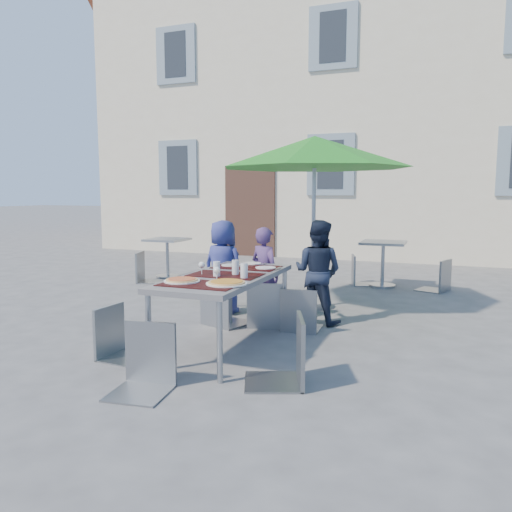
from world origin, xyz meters
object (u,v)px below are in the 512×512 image
at_px(chair_2, 301,283).
at_px(cafe_table_1, 383,256).
at_px(chair_1, 267,276).
at_px(chair_4, 287,309).
at_px(bg_chair_r_0, 218,250).
at_px(child_0, 223,267).
at_px(pizza_near_left, 182,280).
at_px(patio_umbrella, 315,154).
at_px(bg_chair_r_1, 440,256).
at_px(pizza_near_right, 227,283).
at_px(cafe_table_0, 167,251).
at_px(chair_3, 116,301).
at_px(dining_table, 226,280).
at_px(bg_chair_l_0, 145,249).
at_px(bg_chair_l_1, 360,252).
at_px(child_2, 318,272).
at_px(child_1, 265,274).
at_px(chair_0, 221,274).
at_px(chair_5, 144,317).

relative_size(chair_2, cafe_table_1, 1.24).
bearing_deg(chair_1, chair_2, -5.11).
relative_size(chair_4, bg_chair_r_0, 1.08).
bearing_deg(child_0, pizza_near_left, 112.88).
height_order(patio_umbrella, bg_chair_r_1, patio_umbrella).
bearing_deg(pizza_near_right, pizza_near_left, -175.86).
relative_size(pizza_near_right, cafe_table_1, 0.49).
bearing_deg(chair_1, cafe_table_0, 138.35).
relative_size(pizza_near_right, patio_umbrella, 0.15).
xyz_separation_m(chair_3, patio_umbrella, (1.20, 2.72, 1.53)).
distance_m(pizza_near_right, chair_4, 0.68).
bearing_deg(dining_table, patio_umbrella, 80.53).
height_order(bg_chair_l_0, bg_chair_l_1, bg_chair_l_0).
relative_size(chair_3, chair_4, 0.88).
relative_size(child_0, child_2, 0.98).
bearing_deg(child_0, cafe_table_1, -114.17).
xyz_separation_m(bg_chair_r_0, bg_chair_l_1, (2.30, 0.77, -0.01)).
relative_size(pizza_near_left, chair_2, 0.35).
relative_size(child_0, child_1, 1.05).
xyz_separation_m(child_2, chair_0, (-1.02, -0.54, -0.00)).
height_order(dining_table, chair_4, chair_4).
bearing_deg(cafe_table_0, child_0, -45.01).
relative_size(child_2, bg_chair_r_1, 1.28).
relative_size(chair_1, bg_chair_r_1, 1.04).
relative_size(chair_3, chair_5, 0.93).
xyz_separation_m(pizza_near_right, bg_chair_l_1, (0.43, 4.51, -0.21)).
bearing_deg(bg_chair_l_0, pizza_near_right, -47.57).
xyz_separation_m(chair_4, bg_chair_l_1, (-0.20, 4.70, -0.07)).
distance_m(pizza_near_left, child_0, 1.93).
bearing_deg(bg_chair_r_1, pizza_near_left, -116.09).
bearing_deg(chair_4, bg_chair_l_1, 92.41).
distance_m(pizza_near_right, chair_2, 1.40).
xyz_separation_m(child_1, bg_chair_l_0, (-2.86, 1.72, 0.02)).
xyz_separation_m(chair_2, patio_umbrella, (-0.18, 1.22, 1.52)).
relative_size(pizza_near_right, chair_4, 0.35).
relative_size(pizza_near_left, chair_5, 0.33).
bearing_deg(pizza_near_right, chair_5, -118.52).
distance_m(dining_table, cafe_table_0, 4.45).
distance_m(pizza_near_left, pizza_near_right, 0.44).
relative_size(bg_chair_r_0, cafe_table_1, 1.29).
relative_size(child_0, chair_3, 1.30).
relative_size(patio_umbrella, bg_chair_l_0, 2.52).
bearing_deg(child_1, cafe_table_0, -15.41).
distance_m(patio_umbrella, bg_chair_r_1, 2.83).
xyz_separation_m(pizza_near_left, chair_3, (-0.64, -0.12, -0.22)).
bearing_deg(bg_chair_l_0, child_2, -24.78).
bearing_deg(child_2, bg_chair_l_0, -14.28).
relative_size(child_0, bg_chair_r_0, 1.24).
height_order(chair_3, chair_5, chair_5).
relative_size(pizza_near_right, bg_chair_r_1, 0.38).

